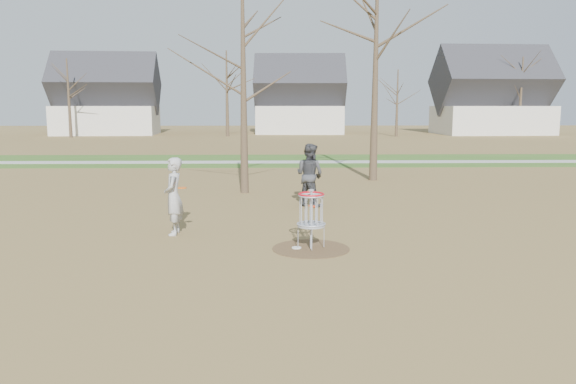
% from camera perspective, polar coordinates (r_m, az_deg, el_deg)
% --- Properties ---
extents(ground, '(160.00, 160.00, 0.00)m').
position_cam_1_polar(ground, '(13.05, 2.35, -5.78)').
color(ground, brown).
rests_on(ground, ground).
extents(green_band, '(160.00, 8.00, 0.01)m').
position_cam_1_polar(green_band, '(33.78, 0.14, 3.23)').
color(green_band, '#2D5119').
rests_on(green_band, ground).
extents(footpath, '(160.00, 1.50, 0.01)m').
position_cam_1_polar(footpath, '(32.78, 0.18, 3.08)').
color(footpath, '#9E9E99').
rests_on(footpath, green_band).
extents(dirt_circle, '(1.80, 1.80, 0.01)m').
position_cam_1_polar(dirt_circle, '(13.05, 2.35, -5.76)').
color(dirt_circle, '#47331E').
rests_on(dirt_circle, ground).
extents(player_standing, '(0.51, 0.74, 1.98)m').
position_cam_1_polar(player_standing, '(14.57, -11.55, -0.44)').
color(player_standing, '#A9A9A9').
rests_on(player_standing, ground).
extents(player_throwing, '(1.27, 1.23, 2.06)m').
position_cam_1_polar(player_throwing, '(18.40, 2.21, 1.75)').
color(player_throwing, '#383A3E').
rests_on(player_throwing, ground).
extents(disc_grounded, '(0.22, 0.22, 0.02)m').
position_cam_1_polar(disc_grounded, '(13.05, 0.88, -5.68)').
color(disc_grounded, white).
rests_on(disc_grounded, dirt_circle).
extents(discs_in_play, '(3.50, 0.53, 0.57)m').
position_cam_1_polar(discs_in_play, '(14.22, -3.73, -0.56)').
color(discs_in_play, red).
rests_on(discs_in_play, ground).
extents(disc_golf_basket, '(0.64, 0.64, 1.35)m').
position_cam_1_polar(disc_golf_basket, '(12.85, 2.37, -1.84)').
color(disc_golf_basket, '#9EA3AD').
rests_on(disc_golf_basket, ground).
extents(bare_trees, '(52.62, 44.98, 9.00)m').
position_cam_1_polar(bare_trees, '(48.51, 1.86, 11.23)').
color(bare_trees, '#382B1E').
rests_on(bare_trees, ground).
extents(houses_row, '(56.51, 10.01, 7.26)m').
position_cam_1_polar(houses_row, '(65.37, 3.31, 9.00)').
color(houses_row, silver).
rests_on(houses_row, ground).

